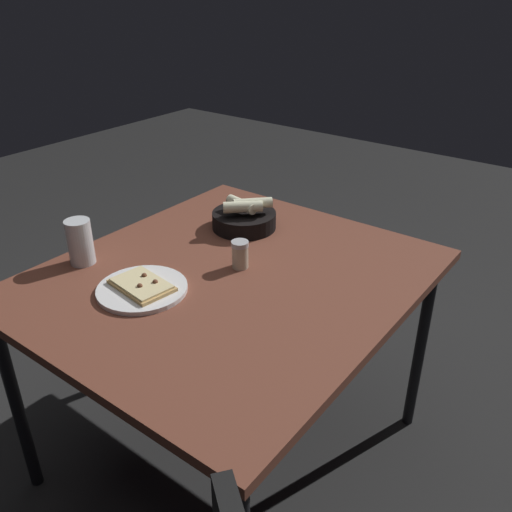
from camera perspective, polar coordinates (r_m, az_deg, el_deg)
ground at (r=2.12m, az=-2.35°, el=-19.76°), size 8.00×8.00×0.00m
dining_table at (r=1.68m, az=-2.80°, el=-3.60°), size 1.03×1.16×0.75m
pizza_plate at (r=1.59m, az=-11.97°, el=-3.32°), size 0.26×0.26×0.04m
bread_basket at (r=1.92m, az=-1.22°, el=4.05°), size 0.23×0.23×0.12m
beer_glass at (r=1.77m, az=-18.08°, el=1.15°), size 0.08×0.08×0.15m
pepper_shaker at (r=1.66m, az=-1.57°, el=-0.03°), size 0.05×0.05×0.09m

